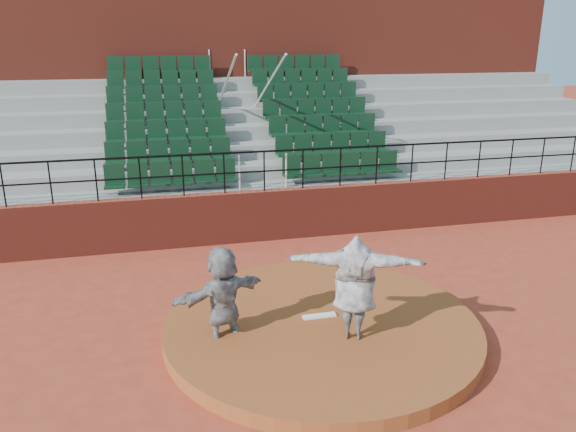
% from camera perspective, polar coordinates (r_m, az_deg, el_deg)
% --- Properties ---
extents(ground, '(90.00, 90.00, 0.00)m').
position_cam_1_polar(ground, '(10.13, 3.43, -11.80)').
color(ground, '#9E3823').
rests_on(ground, ground).
extents(pitchers_mound, '(5.50, 5.50, 0.25)m').
position_cam_1_polar(pitchers_mound, '(10.07, 3.45, -11.18)').
color(pitchers_mound, brown).
rests_on(pitchers_mound, ground).
extents(pitching_rubber, '(0.60, 0.15, 0.03)m').
position_cam_1_polar(pitching_rubber, '(10.13, 3.21, -10.09)').
color(pitching_rubber, white).
rests_on(pitching_rubber, pitchers_mound).
extents(boundary_wall, '(24.00, 0.30, 1.30)m').
position_cam_1_polar(boundary_wall, '(14.34, -2.37, 0.09)').
color(boundary_wall, maroon).
rests_on(boundary_wall, ground).
extents(wall_railing, '(24.04, 0.05, 1.03)m').
position_cam_1_polar(wall_railing, '(13.98, -2.44, 5.49)').
color(wall_railing, black).
rests_on(wall_railing, boundary_wall).
extents(seating_deck, '(24.00, 5.97, 4.63)m').
position_cam_1_polar(seating_deck, '(17.62, -4.78, 6.04)').
color(seating_deck, gray).
rests_on(seating_deck, ground).
extents(press_box_facade, '(24.00, 3.00, 7.10)m').
position_cam_1_polar(press_box_facade, '(21.22, -6.68, 13.70)').
color(press_box_facade, maroon).
rests_on(press_box_facade, ground).
extents(pitcher, '(2.26, 1.32, 1.78)m').
position_cam_1_polar(pitcher, '(9.18, 6.77, -7.17)').
color(pitcher, black).
rests_on(pitcher, pitchers_mound).
extents(fielder, '(1.73, 1.11, 1.79)m').
position_cam_1_polar(fielder, '(9.38, -6.65, -8.27)').
color(fielder, black).
rests_on(fielder, ground).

